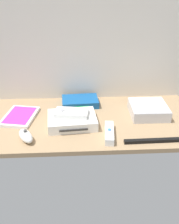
{
  "coord_description": "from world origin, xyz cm",
  "views": [
    {
      "loc": [
        -5.67,
        -106.18,
        61.65
      ],
      "look_at": [
        0.0,
        0.0,
        4.0
      ],
      "focal_mm": 42.85,
      "sensor_mm": 36.0,
      "label": 1
    }
  ],
  "objects_px": {
    "network_router": "(80,102)",
    "remote_nunchuk": "(26,136)",
    "sensor_bar": "(154,141)",
    "game_console": "(72,120)",
    "remote_classic_pad": "(71,113)",
    "game_case": "(20,116)",
    "remote_wand": "(109,133)",
    "mini_computer": "(148,110)"
  },
  "relations": [
    {
      "from": "game_case",
      "to": "network_router",
      "type": "height_order",
      "value": "network_router"
    },
    {
      "from": "network_router",
      "to": "remote_classic_pad",
      "type": "distance_m",
      "value": 0.19
    },
    {
      "from": "remote_classic_pad",
      "to": "sensor_bar",
      "type": "height_order",
      "value": "remote_classic_pad"
    },
    {
      "from": "mini_computer",
      "to": "remote_wand",
      "type": "bearing_deg",
      "value": -139.66
    },
    {
      "from": "game_console",
      "to": "remote_classic_pad",
      "type": "distance_m",
      "value": 0.03
    },
    {
      "from": "game_case",
      "to": "remote_nunchuk",
      "type": "height_order",
      "value": "remote_nunchuk"
    },
    {
      "from": "game_console",
      "to": "remote_nunchuk",
      "type": "relative_size",
      "value": 2.05
    },
    {
      "from": "network_router",
      "to": "remote_classic_pad",
      "type": "bearing_deg",
      "value": -105.88
    },
    {
      "from": "game_console",
      "to": "remote_wand",
      "type": "relative_size",
      "value": 1.47
    },
    {
      "from": "game_console",
      "to": "remote_wand",
      "type": "distance_m",
      "value": 0.18
    },
    {
      "from": "game_console",
      "to": "remote_classic_pad",
      "type": "height_order",
      "value": "remote_classic_pad"
    },
    {
      "from": "remote_nunchuk",
      "to": "sensor_bar",
      "type": "relative_size",
      "value": 0.45
    },
    {
      "from": "mini_computer",
      "to": "game_case",
      "type": "distance_m",
      "value": 0.6
    },
    {
      "from": "game_console",
      "to": "network_router",
      "type": "xyz_separation_m",
      "value": [
        0.04,
        0.19,
        -0.0
      ]
    },
    {
      "from": "network_router",
      "to": "remote_nunchuk",
      "type": "xyz_separation_m",
      "value": [
        -0.23,
        -0.31,
        0.0
      ]
    },
    {
      "from": "mini_computer",
      "to": "game_case",
      "type": "xyz_separation_m",
      "value": [
        -0.6,
        -0.0,
        -0.02
      ]
    },
    {
      "from": "mini_computer",
      "to": "remote_classic_pad",
      "type": "relative_size",
      "value": 1.12
    },
    {
      "from": "remote_nunchuk",
      "to": "mini_computer",
      "type": "bearing_deg",
      "value": -10.67
    },
    {
      "from": "game_case",
      "to": "network_router",
      "type": "relative_size",
      "value": 1.14
    },
    {
      "from": "game_console",
      "to": "game_case",
      "type": "xyz_separation_m",
      "value": [
        -0.24,
        0.07,
        -0.01
      ]
    },
    {
      "from": "remote_classic_pad",
      "to": "game_case",
      "type": "bearing_deg",
      "value": 173.0
    },
    {
      "from": "mini_computer",
      "to": "network_router",
      "type": "distance_m",
      "value": 0.34
    },
    {
      "from": "mini_computer",
      "to": "sensor_bar",
      "type": "bearing_deg",
      "value": -98.36
    },
    {
      "from": "mini_computer",
      "to": "remote_classic_pad",
      "type": "xyz_separation_m",
      "value": [
        -0.36,
        -0.07,
        0.03
      ]
    },
    {
      "from": "game_console",
      "to": "mini_computer",
      "type": "distance_m",
      "value": 0.37
    },
    {
      "from": "game_console",
      "to": "mini_computer",
      "type": "xyz_separation_m",
      "value": [
        0.36,
        0.07,
        0.0
      ]
    },
    {
      "from": "game_console",
      "to": "sensor_bar",
      "type": "relative_size",
      "value": 0.93
    },
    {
      "from": "network_router",
      "to": "sensor_bar",
      "type": "distance_m",
      "value": 0.45
    },
    {
      "from": "remote_wand",
      "to": "sensor_bar",
      "type": "relative_size",
      "value": 0.63
    },
    {
      "from": "game_console",
      "to": "network_router",
      "type": "bearing_deg",
      "value": 73.67
    },
    {
      "from": "game_case",
      "to": "remote_wand",
      "type": "bearing_deg",
      "value": -12.73
    },
    {
      "from": "game_case",
      "to": "remote_classic_pad",
      "type": "bearing_deg",
      "value": -4.07
    },
    {
      "from": "game_case",
      "to": "remote_nunchuk",
      "type": "bearing_deg",
      "value": -61.91
    },
    {
      "from": "network_router",
      "to": "sensor_bar",
      "type": "xyz_separation_m",
      "value": [
        0.29,
        -0.35,
        -0.01
      ]
    },
    {
      "from": "remote_wand",
      "to": "remote_classic_pad",
      "type": "bearing_deg",
      "value": 150.72
    },
    {
      "from": "mini_computer",
      "to": "remote_nunchuk",
      "type": "distance_m",
      "value": 0.58
    },
    {
      "from": "network_router",
      "to": "sensor_bar",
      "type": "bearing_deg",
      "value": -53.85
    },
    {
      "from": "game_console",
      "to": "sensor_bar",
      "type": "bearing_deg",
      "value": -30.05
    },
    {
      "from": "remote_wand",
      "to": "remote_classic_pad",
      "type": "xyz_separation_m",
      "value": [
        -0.16,
        0.11,
        0.04
      ]
    },
    {
      "from": "game_console",
      "to": "remote_classic_pad",
      "type": "bearing_deg",
      "value": 96.72
    },
    {
      "from": "mini_computer",
      "to": "remote_wand",
      "type": "height_order",
      "value": "mini_computer"
    },
    {
      "from": "mini_computer",
      "to": "game_case",
      "type": "relative_size",
      "value": 0.81
    }
  ]
}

